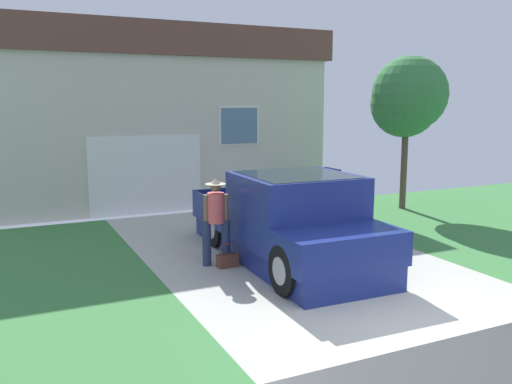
{
  "coord_description": "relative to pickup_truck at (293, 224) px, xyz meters",
  "views": [
    {
      "loc": [
        -4.89,
        -4.8,
        2.98
      ],
      "look_at": [
        -0.73,
        3.97,
        1.35
      ],
      "focal_mm": 37.91,
      "sensor_mm": 36.0,
      "label": 1
    }
  ],
  "objects": [
    {
      "name": "house_with_garage",
      "position": [
        -0.59,
        8.69,
        1.81
      ],
      "size": [
        9.98,
        6.36,
        5.06
      ],
      "color": "beige",
      "rests_on": "ground"
    },
    {
      "name": "person_with_hat",
      "position": [
        -1.33,
        0.49,
        0.13
      ],
      "size": [
        0.49,
        0.37,
        1.61
      ],
      "rotation": [
        0.0,
        0.0,
        -0.3
      ],
      "color": "navy",
      "rests_on": "ground"
    },
    {
      "name": "pickup_truck",
      "position": [
        0.0,
        0.0,
        0.0
      ],
      "size": [
        2.18,
        5.14,
        1.69
      ],
      "rotation": [
        0.0,
        0.0,
        3.12
      ],
      "color": "navy",
      "rests_on": "ground"
    },
    {
      "name": "handbag",
      "position": [
        -1.19,
        0.29,
        -0.61
      ],
      "size": [
        0.37,
        0.19,
        0.45
      ],
      "color": "brown",
      "rests_on": "ground"
    },
    {
      "name": "wheeled_trash_bin",
      "position": [
        3.27,
        4.04,
        -0.13
      ],
      "size": [
        0.6,
        0.72,
        1.14
      ],
      "color": "navy",
      "rests_on": "ground"
    },
    {
      "name": "front_yard_tree",
      "position": [
        5.37,
        3.22,
        2.36
      ],
      "size": [
        2.05,
        2.09,
        4.2
      ],
      "color": "brown",
      "rests_on": "ground"
    }
  ]
}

